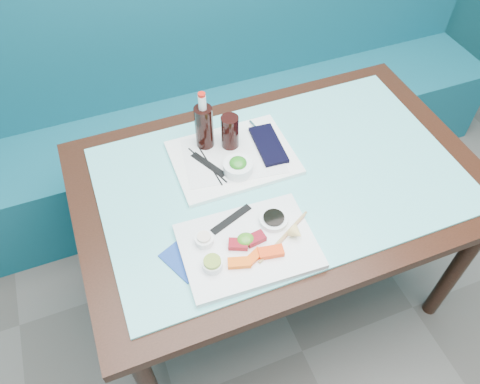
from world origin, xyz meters
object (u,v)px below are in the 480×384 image
object	(u,v)px
cola_glass	(230,132)
serving_tray	(233,158)
seaweed_bowl	(238,168)
sashimi_plate	(248,246)
booth_bench	(208,113)
blue_napkin	(190,256)
dining_table	(279,194)
cola_bottle_body	(204,129)

from	to	relation	value
cola_glass	serving_tray	bearing A→B (deg)	-100.30
seaweed_bowl	sashimi_plate	bearing A→B (deg)	-105.28
booth_bench	blue_napkin	distance (m)	1.17
sashimi_plate	serving_tray	size ratio (longest dim) A/B	0.95
blue_napkin	seaweed_bowl	bearing A→B (deg)	45.02
serving_tray	seaweed_bowl	size ratio (longest dim) A/B	4.18
dining_table	cola_bottle_body	world-z (taller)	cola_bottle_body
sashimi_plate	cola_bottle_body	world-z (taller)	cola_bottle_body
serving_tray	cola_bottle_body	size ratio (longest dim) A/B	2.30
booth_bench	blue_napkin	xyz separation A→B (m)	(-0.39, -1.03, 0.39)
booth_bench	cola_bottle_body	distance (m)	0.80
sashimi_plate	cola_glass	bearing A→B (deg)	79.32
seaweed_bowl	blue_napkin	world-z (taller)	seaweed_bowl
sashimi_plate	booth_bench	bearing A→B (deg)	81.28
blue_napkin	cola_glass	bearing A→B (deg)	54.51
booth_bench	seaweed_bowl	bearing A→B (deg)	-99.83
dining_table	serving_tray	world-z (taller)	serving_tray
serving_tray	cola_bottle_body	world-z (taller)	cola_bottle_body
dining_table	seaweed_bowl	world-z (taller)	seaweed_bowl
cola_glass	sashimi_plate	bearing A→B (deg)	-103.29
dining_table	blue_napkin	xyz separation A→B (m)	(-0.39, -0.19, 0.09)
cola_bottle_body	dining_table	bearing A→B (deg)	-49.48
cola_glass	cola_bottle_body	size ratio (longest dim) A/B	0.71
cola_bottle_body	sashimi_plate	bearing A→B (deg)	-92.21
serving_tray	cola_glass	size ratio (longest dim) A/B	3.25
cola_bottle_body	blue_napkin	size ratio (longest dim) A/B	1.36
seaweed_bowl	cola_glass	bearing A→B (deg)	81.25
cola_bottle_body	blue_napkin	distance (m)	0.47
sashimi_plate	serving_tray	distance (m)	0.38
dining_table	sashimi_plate	size ratio (longest dim) A/B	3.50
serving_tray	cola_glass	world-z (taller)	cola_glass
seaweed_bowl	blue_napkin	bearing A→B (deg)	-134.98
seaweed_bowl	cola_glass	world-z (taller)	cola_glass
dining_table	seaweed_bowl	distance (m)	0.20
blue_napkin	sashimi_plate	bearing A→B (deg)	-11.97
sashimi_plate	blue_napkin	distance (m)	0.18
seaweed_bowl	cola_bottle_body	size ratio (longest dim) A/B	0.55
cola_glass	cola_bottle_body	xyz separation A→B (m)	(-0.08, 0.04, 0.01)
booth_bench	cola_bottle_body	xyz separation A→B (m)	(-0.20, -0.61, 0.47)
sashimi_plate	serving_tray	xyz separation A→B (m)	(0.09, 0.37, -0.00)
cola_bottle_body	blue_napkin	bearing A→B (deg)	-114.57
serving_tray	cola_bottle_body	distance (m)	0.14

